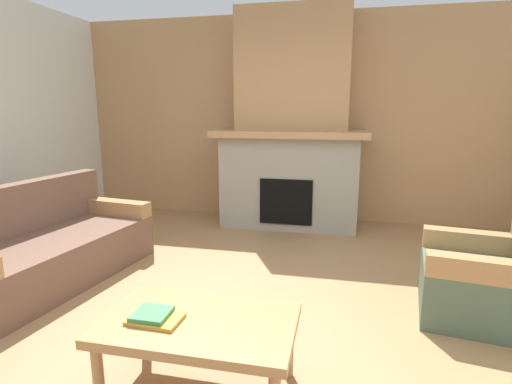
{
  "coord_description": "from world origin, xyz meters",
  "views": [
    {
      "loc": [
        0.64,
        -2.4,
        1.49
      ],
      "look_at": [
        -0.11,
        1.01,
        0.75
      ],
      "focal_mm": 27.67,
      "sensor_mm": 36.0,
      "label": 1
    }
  ],
  "objects_px": {
    "fireplace": "(291,135)",
    "coffee_table": "(199,329)",
    "couch": "(46,249)",
    "armchair": "(486,279)"
  },
  "relations": [
    {
      "from": "fireplace",
      "to": "coffee_table",
      "type": "bearing_deg",
      "value": -90.82
    },
    {
      "from": "fireplace",
      "to": "couch",
      "type": "xyz_separation_m",
      "value": [
        -1.87,
        -2.21,
        -0.88
      ]
    },
    {
      "from": "armchair",
      "to": "coffee_table",
      "type": "xyz_separation_m",
      "value": [
        -1.74,
        -1.19,
        0.08
      ]
    },
    {
      "from": "fireplace",
      "to": "armchair",
      "type": "relative_size",
      "value": 3.1
    },
    {
      "from": "coffee_table",
      "to": "fireplace",
      "type": "bearing_deg",
      "value": 89.18
    },
    {
      "from": "coffee_table",
      "to": "armchair",
      "type": "bearing_deg",
      "value": 34.37
    },
    {
      "from": "fireplace",
      "to": "armchair",
      "type": "height_order",
      "value": "fireplace"
    },
    {
      "from": "couch",
      "to": "armchair",
      "type": "xyz_separation_m",
      "value": [
        3.56,
        0.12,
        0.01
      ]
    },
    {
      "from": "fireplace",
      "to": "couch",
      "type": "height_order",
      "value": "fireplace"
    },
    {
      "from": "armchair",
      "to": "coffee_table",
      "type": "distance_m",
      "value": 2.11
    }
  ]
}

